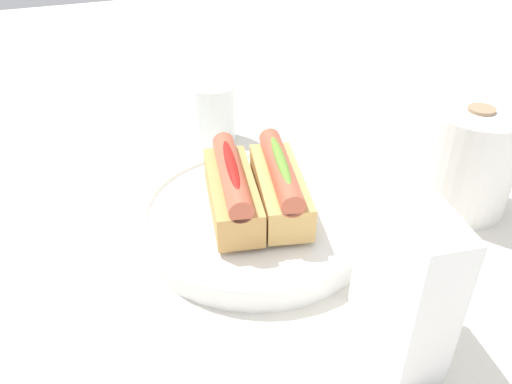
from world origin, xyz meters
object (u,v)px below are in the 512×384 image
(serving_bowl, at_px, (256,217))
(hotdog_back, at_px, (280,184))
(hotdog_front, at_px, (232,189))
(paper_towel_roll, at_px, (468,160))
(napkin_box, at_px, (405,278))
(water_glass, at_px, (213,116))

(serving_bowl, distance_m, hotdog_back, 0.05)
(hotdog_front, bearing_deg, hotdog_back, 79.71)
(hotdog_front, distance_m, paper_towel_roll, 0.29)
(serving_bowl, xyz_separation_m, napkin_box, (0.20, 0.06, 0.06))
(water_glass, distance_m, paper_towel_roll, 0.37)
(hotdog_back, bearing_deg, water_glass, -178.43)
(hotdog_front, height_order, napkin_box, napkin_box)
(serving_bowl, bearing_deg, water_glass, 175.05)
(paper_towel_roll, height_order, napkin_box, napkin_box)
(hotdog_front, xyz_separation_m, napkin_box, (0.20, 0.09, 0.01))
(napkin_box, bearing_deg, paper_towel_roll, 135.61)
(water_glass, bearing_deg, paper_towel_roll, 40.34)
(water_glass, bearing_deg, hotdog_front, -11.61)
(hotdog_front, bearing_deg, napkin_box, 23.22)
(serving_bowl, relative_size, hotdog_front, 1.75)
(water_glass, distance_m, napkin_box, 0.44)
(napkin_box, bearing_deg, hotdog_front, -149.23)
(water_glass, relative_size, napkin_box, 0.60)
(serving_bowl, bearing_deg, paper_towel_roll, 80.43)
(napkin_box, bearing_deg, hotdog_back, -162.75)
(water_glass, xyz_separation_m, paper_towel_roll, (0.28, 0.24, 0.03))
(serving_bowl, xyz_separation_m, hotdog_front, (-0.00, -0.03, 0.04))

